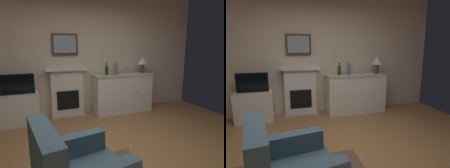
% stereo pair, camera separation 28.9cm
% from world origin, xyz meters
% --- Properties ---
extents(wall_rear, '(5.92, 0.06, 2.84)m').
position_xyz_m(wall_rear, '(0.00, 2.32, 1.42)').
color(wall_rear, beige).
rests_on(wall_rear, ground_plane).
extents(fireplace_unit, '(0.87, 0.30, 1.10)m').
position_xyz_m(fireplace_unit, '(-0.39, 2.20, 0.55)').
color(fireplace_unit, white).
rests_on(fireplace_unit, ground_plane).
extents(framed_picture, '(0.55, 0.04, 0.45)m').
position_xyz_m(framed_picture, '(-0.39, 2.24, 1.61)').
color(framed_picture, '#473323').
extents(sideboard_cabinet, '(1.41, 0.49, 0.92)m').
position_xyz_m(sideboard_cabinet, '(0.90, 2.02, 0.46)').
color(sideboard_cabinet, white).
rests_on(sideboard_cabinet, ground_plane).
extents(table_lamp, '(0.26, 0.26, 0.40)m').
position_xyz_m(table_lamp, '(1.42, 2.02, 1.20)').
color(table_lamp, '#4C4742').
rests_on(table_lamp, sideboard_cabinet).
extents(wine_bottle, '(0.08, 0.08, 0.29)m').
position_xyz_m(wine_bottle, '(0.49, 2.01, 1.03)').
color(wine_bottle, '#193F1E').
rests_on(wine_bottle, sideboard_cabinet).
extents(wine_glass_left, '(0.07, 0.07, 0.16)m').
position_xyz_m(wine_glass_left, '(0.83, 2.01, 1.04)').
color(wine_glass_left, silver).
rests_on(wine_glass_left, sideboard_cabinet).
extents(wine_glass_center, '(0.07, 0.07, 0.16)m').
position_xyz_m(wine_glass_center, '(0.94, 2.02, 1.04)').
color(wine_glass_center, silver).
rests_on(wine_glass_center, sideboard_cabinet).
extents(wine_glass_right, '(0.07, 0.07, 0.16)m').
position_xyz_m(wine_glass_right, '(1.05, 2.05, 1.04)').
color(wine_glass_right, silver).
rests_on(wine_glass_right, sideboard_cabinet).
extents(vase_decorative, '(0.11, 0.11, 0.28)m').
position_xyz_m(vase_decorative, '(0.69, 1.97, 1.06)').
color(vase_decorative, slate).
rests_on(vase_decorative, sideboard_cabinet).
extents(tv_cabinet, '(0.75, 0.42, 0.64)m').
position_xyz_m(tv_cabinet, '(-1.36, 2.03, 0.32)').
color(tv_cabinet, white).
rests_on(tv_cabinet, ground_plane).
extents(tv_set, '(0.62, 0.07, 0.40)m').
position_xyz_m(tv_set, '(-1.36, 2.01, 0.84)').
color(tv_set, black).
rests_on(tv_set, tv_cabinet).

